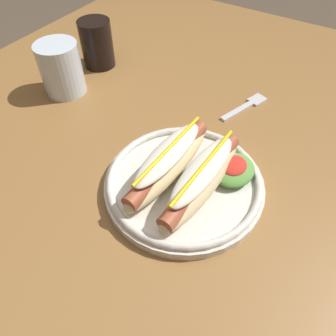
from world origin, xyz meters
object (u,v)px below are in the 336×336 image
at_px(fork, 247,106).
at_px(soda_cup, 97,44).
at_px(hot_dog_plate, 186,177).
at_px(water_cup, 61,69).

relative_size(fork, soda_cup, 1.15).
bearing_deg(soda_cup, hot_dog_plate, -120.77).
bearing_deg(water_cup, fork, -66.18).
bearing_deg(hot_dog_plate, fork, 0.08).
height_order(hot_dog_plate, soda_cup, soda_cup).
bearing_deg(water_cup, soda_cup, 3.77).
distance_m(fork, soda_cup, 0.37).
height_order(hot_dog_plate, fork, hot_dog_plate).
bearing_deg(fork, water_cup, 132.67).
height_order(fork, water_cup, water_cup).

